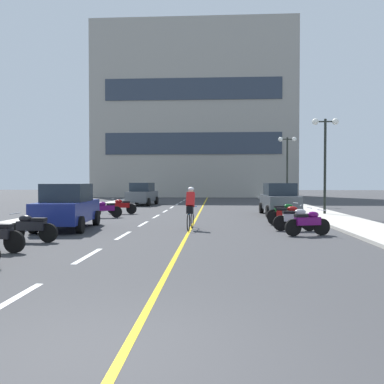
# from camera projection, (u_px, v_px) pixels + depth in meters

# --- Properties ---
(ground_plane) EXTENTS (140.00, 140.00, 0.00)m
(ground_plane) POSITION_uv_depth(u_px,v_px,m) (195.00, 212.00, 25.38)
(ground_plane) COLOR #38383A
(curb_left) EXTENTS (2.40, 72.00, 0.12)m
(curb_left) POSITION_uv_depth(u_px,v_px,m) (95.00, 208.00, 28.80)
(curb_left) COLOR #B7B2A8
(curb_left) RESTS_ON ground
(curb_right) EXTENTS (2.40, 72.00, 0.12)m
(curb_right) POSITION_uv_depth(u_px,v_px,m) (303.00, 209.00, 27.96)
(curb_right) COLOR #B7B2A8
(curb_right) RESTS_ON ground
(lane_dash_0) EXTENTS (0.14, 2.20, 0.01)m
(lane_dash_0) POSITION_uv_depth(u_px,v_px,m) (10.00, 301.00, 6.54)
(lane_dash_0) COLOR silver
(lane_dash_0) RESTS_ON ground
(lane_dash_1) EXTENTS (0.14, 2.20, 0.01)m
(lane_dash_1) POSITION_uv_depth(u_px,v_px,m) (88.00, 256.00, 10.53)
(lane_dash_1) COLOR silver
(lane_dash_1) RESTS_ON ground
(lane_dash_2) EXTENTS (0.14, 2.20, 0.01)m
(lane_dash_2) POSITION_uv_depth(u_px,v_px,m) (123.00, 235.00, 14.52)
(lane_dash_2) COLOR silver
(lane_dash_2) RESTS_ON ground
(lane_dash_3) EXTENTS (0.14, 2.20, 0.01)m
(lane_dash_3) POSITION_uv_depth(u_px,v_px,m) (143.00, 224.00, 18.51)
(lane_dash_3) COLOR silver
(lane_dash_3) RESTS_ON ground
(lane_dash_4) EXTENTS (0.14, 2.20, 0.01)m
(lane_dash_4) POSITION_uv_depth(u_px,v_px,m) (156.00, 216.00, 22.51)
(lane_dash_4) COLOR silver
(lane_dash_4) RESTS_ON ground
(lane_dash_5) EXTENTS (0.14, 2.20, 0.01)m
(lane_dash_5) POSITION_uv_depth(u_px,v_px,m) (165.00, 211.00, 26.50)
(lane_dash_5) COLOR silver
(lane_dash_5) RESTS_ON ground
(lane_dash_6) EXTENTS (0.14, 2.20, 0.01)m
(lane_dash_6) POSITION_uv_depth(u_px,v_px,m) (172.00, 207.00, 30.49)
(lane_dash_6) COLOR silver
(lane_dash_6) RESTS_ON ground
(lane_dash_7) EXTENTS (0.14, 2.20, 0.01)m
(lane_dash_7) POSITION_uv_depth(u_px,v_px,m) (177.00, 204.00, 34.48)
(lane_dash_7) COLOR silver
(lane_dash_7) RESTS_ON ground
(lane_dash_8) EXTENTS (0.14, 2.20, 0.01)m
(lane_dash_8) POSITION_uv_depth(u_px,v_px,m) (181.00, 202.00, 38.47)
(lane_dash_8) COLOR silver
(lane_dash_8) RESTS_ON ground
(lane_dash_9) EXTENTS (0.14, 2.20, 0.01)m
(lane_dash_9) POSITION_uv_depth(u_px,v_px,m) (184.00, 200.00, 42.47)
(lane_dash_9) COLOR silver
(lane_dash_9) RESTS_ON ground
(lane_dash_10) EXTENTS (0.14, 2.20, 0.01)m
(lane_dash_10) POSITION_uv_depth(u_px,v_px,m) (187.00, 199.00, 46.46)
(lane_dash_10) COLOR silver
(lane_dash_10) RESTS_ON ground
(lane_dash_11) EXTENTS (0.14, 2.20, 0.01)m
(lane_dash_11) POSITION_uv_depth(u_px,v_px,m) (189.00, 197.00, 50.45)
(lane_dash_11) COLOR silver
(lane_dash_11) RESTS_ON ground
(centre_line_yellow) EXTENTS (0.12, 66.00, 0.01)m
(centre_line_yellow) POSITION_uv_depth(u_px,v_px,m) (201.00, 209.00, 28.36)
(centre_line_yellow) COLOR gold
(centre_line_yellow) RESTS_ON ground
(office_building) EXTENTS (25.23, 9.52, 21.68)m
(office_building) POSITION_uv_depth(u_px,v_px,m) (195.00, 114.00, 53.85)
(office_building) COLOR #9E998E
(office_building) RESTS_ON ground
(street_lamp_mid) EXTENTS (1.46, 0.36, 5.31)m
(street_lamp_mid) POSITION_uv_depth(u_px,v_px,m) (325.00, 144.00, 22.87)
(street_lamp_mid) COLOR black
(street_lamp_mid) RESTS_ON curb_right
(street_lamp_far) EXTENTS (1.46, 0.36, 5.39)m
(street_lamp_far) POSITION_uv_depth(u_px,v_px,m) (287.00, 155.00, 33.13)
(street_lamp_far) COLOR black
(street_lamp_far) RESTS_ON curb_right
(parked_car_near) EXTENTS (2.19, 4.32, 1.82)m
(parked_car_near) POSITION_uv_depth(u_px,v_px,m) (67.00, 206.00, 16.44)
(parked_car_near) COLOR black
(parked_car_near) RESTS_ON ground
(parked_car_mid) EXTENTS (1.99, 4.23, 1.82)m
(parked_car_mid) POSITION_uv_depth(u_px,v_px,m) (280.00, 199.00, 23.38)
(parked_car_mid) COLOR black
(parked_car_mid) RESTS_ON ground
(parked_car_far) EXTENTS (2.18, 4.32, 1.82)m
(parked_car_far) POSITION_uv_depth(u_px,v_px,m) (142.00, 194.00, 33.31)
(parked_car_far) COLOR black
(parked_car_far) RESTS_ON ground
(motorcycle_3) EXTENTS (1.70, 0.60, 0.92)m
(motorcycle_3) POSITION_uv_depth(u_px,v_px,m) (31.00, 227.00, 12.90)
(motorcycle_3) COLOR black
(motorcycle_3) RESTS_ON ground
(motorcycle_4) EXTENTS (1.66, 0.72, 0.92)m
(motorcycle_4) POSITION_uv_depth(u_px,v_px,m) (308.00, 222.00, 14.43)
(motorcycle_4) COLOR black
(motorcycle_4) RESTS_ON ground
(motorcycle_5) EXTENTS (1.70, 0.60, 0.92)m
(motorcycle_5) POSITION_uv_depth(u_px,v_px,m) (295.00, 219.00, 15.83)
(motorcycle_5) COLOR black
(motorcycle_5) RESTS_ON ground
(motorcycle_6) EXTENTS (1.65, 0.77, 0.92)m
(motorcycle_6) POSITION_uv_depth(u_px,v_px,m) (288.00, 215.00, 17.61)
(motorcycle_6) COLOR black
(motorcycle_6) RESTS_ON ground
(motorcycle_7) EXTENTS (1.69, 0.60, 0.92)m
(motorcycle_7) POSITION_uv_depth(u_px,v_px,m) (284.00, 212.00, 19.37)
(motorcycle_7) COLOR black
(motorcycle_7) RESTS_ON ground
(motorcycle_8) EXTENTS (1.64, 0.78, 0.92)m
(motorcycle_8) POSITION_uv_depth(u_px,v_px,m) (106.00, 209.00, 21.58)
(motorcycle_8) COLOR black
(motorcycle_8) RESTS_ON ground
(motorcycle_9) EXTENTS (1.70, 0.60, 0.92)m
(motorcycle_9) POSITION_uv_depth(u_px,v_px,m) (122.00, 206.00, 24.15)
(motorcycle_9) COLOR black
(motorcycle_9) RESTS_ON ground
(cyclist_rider) EXTENTS (0.42, 1.77, 1.71)m
(cyclist_rider) POSITION_uv_depth(u_px,v_px,m) (190.00, 207.00, 16.35)
(cyclist_rider) COLOR black
(cyclist_rider) RESTS_ON ground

